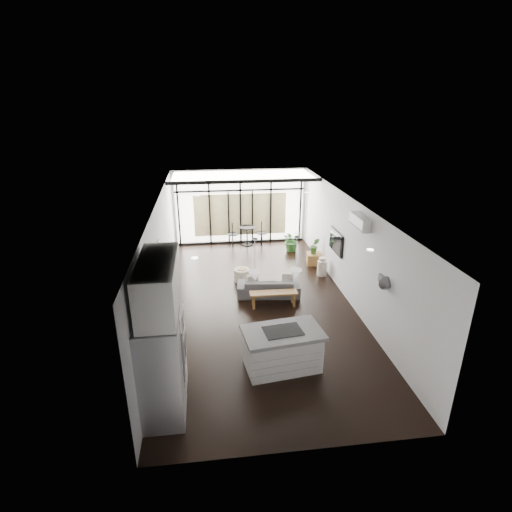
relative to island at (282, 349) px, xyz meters
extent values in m
cube|color=black|center=(-0.14, 2.87, -0.43)|extent=(5.00, 10.00, 0.00)
cube|color=white|center=(-0.14, 2.87, 2.37)|extent=(5.00, 10.00, 0.00)
cube|color=silver|center=(-2.64, 2.87, 0.97)|extent=(0.02, 10.00, 2.80)
cube|color=silver|center=(2.36, 2.87, 0.97)|extent=(0.02, 10.00, 2.80)
cube|color=silver|center=(-0.14, 7.87, 0.97)|extent=(5.00, 0.02, 2.80)
cube|color=silver|center=(-0.14, -2.13, 0.97)|extent=(5.00, 0.02, 2.80)
cube|color=black|center=(-0.14, 7.75, 0.97)|extent=(5.00, 0.20, 2.80)
cube|color=white|center=(-0.14, 6.87, 2.34)|extent=(4.70, 1.90, 0.06)
cube|color=#DDD78B|center=(-0.14, 7.82, 0.67)|extent=(3.50, 0.02, 1.60)
cube|color=silver|center=(0.00, 0.00, 0.00)|extent=(1.70, 1.14, 0.87)
cube|color=black|center=(0.00, 0.00, 0.44)|extent=(0.82, 0.60, 0.01)
cube|color=#A8A7AC|center=(-2.31, -1.08, 0.52)|extent=(0.74, 0.92, 1.90)
cube|color=silver|center=(-2.24, -0.28, 0.72)|extent=(0.60, 0.63, 2.31)
cube|color=silver|center=(-2.26, -0.63, 1.92)|extent=(0.62, 1.75, 0.86)
cone|color=white|center=(-0.54, 0.22, 1.59)|extent=(0.26, 0.26, 0.18)
cone|color=white|center=(0.26, 0.22, 1.59)|extent=(0.26, 0.26, 0.18)
imported|color=#48474A|center=(0.23, 3.26, -0.09)|extent=(1.80, 0.71, 0.69)
cube|color=brown|center=(0.26, 2.62, -0.23)|extent=(1.28, 0.34, 0.41)
cylinder|color=beige|center=(-0.43, 4.30, -0.24)|extent=(0.50, 0.50, 0.38)
cube|color=brown|center=(2.11, 5.33, -0.25)|extent=(0.54, 0.54, 0.37)
imported|color=#2A5E24|center=(1.62, 6.64, -0.12)|extent=(0.95, 0.99, 0.62)
imported|color=#2A5E24|center=(2.11, 5.33, 0.06)|extent=(0.38, 0.60, 0.25)
cylinder|color=beige|center=(2.11, 4.40, -0.14)|extent=(0.32, 0.32, 0.60)
cube|color=black|center=(0.08, 7.47, -0.08)|extent=(1.48, 0.61, 0.71)
cube|color=black|center=(2.32, 3.87, 0.87)|extent=(0.05, 1.10, 0.65)
cube|color=silver|center=(2.24, 2.07, 2.02)|extent=(0.22, 0.90, 0.30)
cube|color=black|center=(-2.61, 2.37, 1.12)|extent=(0.04, 0.70, 0.90)
camera|label=1|loc=(-1.41, -6.76, 4.80)|focal=28.00mm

